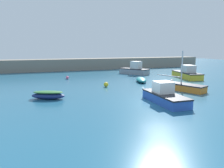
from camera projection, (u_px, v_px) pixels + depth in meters
ground_plane at (157, 104)px, 18.93m from camera, size 120.00×120.00×0.20m
harbor_breakwater at (82, 64)px, 46.46m from camera, size 56.76×3.57×2.35m
rowboat_with_red_cover at (48, 95)px, 20.16m from camera, size 3.32×2.33×0.75m
sailboat_short_mast at (181, 86)px, 24.30m from camera, size 3.40×5.84×4.36m
motorboat_with_cabin at (165, 96)px, 18.74m from camera, size 2.05×5.27×1.81m
motorboat_grey_hull at (135, 70)px, 38.80m from camera, size 4.41×5.57×2.29m
cabin_cruiser_white at (187, 74)px, 33.83m from camera, size 3.45×6.72×2.05m
open_tender_yellow at (141, 80)px, 30.02m from camera, size 2.40×3.74×0.61m
mooring_buoy_pink at (67, 78)px, 32.80m from camera, size 0.48×0.48×0.48m
mooring_buoy_white at (172, 81)px, 29.03m from camera, size 0.52×0.52×0.52m
mooring_buoy_yellow at (106, 84)px, 26.37m from camera, size 0.58×0.58×0.58m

